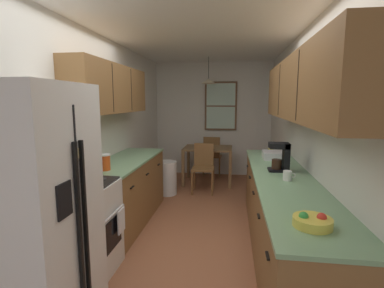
{
  "coord_description": "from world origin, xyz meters",
  "views": [
    {
      "loc": [
        0.45,
        -2.95,
        1.69
      ],
      "look_at": [
        -0.13,
        1.15,
        1.07
      ],
      "focal_mm": 26.87,
      "sensor_mm": 36.0,
      "label": 1
    }
  ],
  "objects_px": {
    "mug_spare": "(287,176)",
    "mug_by_coffeemaker": "(271,151)",
    "storage_canister": "(105,162)",
    "table_serving_bowl": "(203,145)",
    "refrigerator": "(31,214)",
    "dish_rack": "(273,155)",
    "microwave_over_range": "(61,102)",
    "dining_table": "(208,153)",
    "dining_chair_far": "(212,154)",
    "trash_bin": "(168,178)",
    "stove_range": "(80,228)",
    "dining_chair_near": "(203,165)",
    "coffee_maker": "(282,156)",
    "fruit_bowl": "(312,221)"
  },
  "relations": [
    {
      "from": "dining_table",
      "to": "mug_spare",
      "type": "relative_size",
      "value": 8.01
    },
    {
      "from": "storage_canister",
      "to": "table_serving_bowl",
      "type": "bearing_deg",
      "value": 73.54
    },
    {
      "from": "mug_by_coffeemaker",
      "to": "table_serving_bowl",
      "type": "xyz_separation_m",
      "value": [
        -1.18,
        1.55,
        -0.17
      ]
    },
    {
      "from": "trash_bin",
      "to": "fruit_bowl",
      "type": "distance_m",
      "value": 3.61
    },
    {
      "from": "refrigerator",
      "to": "mug_by_coffeemaker",
      "type": "height_order",
      "value": "refrigerator"
    },
    {
      "from": "dining_table",
      "to": "fruit_bowl",
      "type": "height_order",
      "value": "fruit_bowl"
    },
    {
      "from": "dining_chair_far",
      "to": "dish_rack",
      "type": "distance_m",
      "value": 2.63
    },
    {
      "from": "storage_canister",
      "to": "mug_spare",
      "type": "relative_size",
      "value": 1.53
    },
    {
      "from": "coffee_maker",
      "to": "storage_canister",
      "type": "bearing_deg",
      "value": -173.29
    },
    {
      "from": "mug_spare",
      "to": "dish_rack",
      "type": "bearing_deg",
      "value": 89.51
    },
    {
      "from": "storage_canister",
      "to": "dish_rack",
      "type": "height_order",
      "value": "storage_canister"
    },
    {
      "from": "microwave_over_range",
      "to": "table_serving_bowl",
      "type": "xyz_separation_m",
      "value": [
        0.95,
        3.45,
        -0.9
      ]
    },
    {
      "from": "trash_bin",
      "to": "table_serving_bowl",
      "type": "distance_m",
      "value": 1.19
    },
    {
      "from": "trash_bin",
      "to": "dining_table",
      "type": "bearing_deg",
      "value": 52.35
    },
    {
      "from": "dining_table",
      "to": "storage_canister",
      "type": "bearing_deg",
      "value": -109.24
    },
    {
      "from": "dining_chair_near",
      "to": "dish_rack",
      "type": "relative_size",
      "value": 2.65
    },
    {
      "from": "dining_chair_near",
      "to": "dish_rack",
      "type": "height_order",
      "value": "dish_rack"
    },
    {
      "from": "trash_bin",
      "to": "mug_spare",
      "type": "height_order",
      "value": "mug_spare"
    },
    {
      "from": "dining_table",
      "to": "mug_by_coffeemaker",
      "type": "bearing_deg",
      "value": -53.76
    },
    {
      "from": "dining_chair_far",
      "to": "mug_spare",
      "type": "height_order",
      "value": "mug_spare"
    },
    {
      "from": "refrigerator",
      "to": "dish_rack",
      "type": "distance_m",
      "value": 2.99
    },
    {
      "from": "stove_range",
      "to": "dining_chair_near",
      "type": "relative_size",
      "value": 1.22
    },
    {
      "from": "refrigerator",
      "to": "dining_table",
      "type": "height_order",
      "value": "refrigerator"
    },
    {
      "from": "mug_by_coffeemaker",
      "to": "storage_canister",
      "type": "bearing_deg",
      "value": -147.28
    },
    {
      "from": "storage_canister",
      "to": "coffee_maker",
      "type": "bearing_deg",
      "value": 6.71
    },
    {
      "from": "refrigerator",
      "to": "coffee_maker",
      "type": "xyz_separation_m",
      "value": [
        1.94,
        1.56,
        0.16
      ]
    },
    {
      "from": "storage_canister",
      "to": "dish_rack",
      "type": "relative_size",
      "value": 0.55
    },
    {
      "from": "mug_spare",
      "to": "mug_by_coffeemaker",
      "type": "bearing_deg",
      "value": 89.27
    },
    {
      "from": "fruit_bowl",
      "to": "storage_canister",
      "type": "bearing_deg",
      "value": 147.63
    },
    {
      "from": "storage_canister",
      "to": "table_serving_bowl",
      "type": "distance_m",
      "value": 2.98
    },
    {
      "from": "microwave_over_range",
      "to": "mug_by_coffeemaker",
      "type": "xyz_separation_m",
      "value": [
        2.13,
        1.91,
        -0.74
      ]
    },
    {
      "from": "dining_table",
      "to": "mug_by_coffeemaker",
      "type": "xyz_separation_m",
      "value": [
        1.06,
        -1.45,
        0.32
      ]
    },
    {
      "from": "trash_bin",
      "to": "storage_canister",
      "type": "xyz_separation_m",
      "value": [
        -0.3,
        -1.89,
        0.69
      ]
    },
    {
      "from": "dining_chair_near",
      "to": "dining_chair_far",
      "type": "distance_m",
      "value": 1.18
    },
    {
      "from": "dining_chair_near",
      "to": "mug_by_coffeemaker",
      "type": "bearing_deg",
      "value": -38.2
    },
    {
      "from": "stove_range",
      "to": "storage_canister",
      "type": "height_order",
      "value": "stove_range"
    },
    {
      "from": "dining_table",
      "to": "coffee_maker",
      "type": "height_order",
      "value": "coffee_maker"
    },
    {
      "from": "table_serving_bowl",
      "to": "dining_chair_far",
      "type": "bearing_deg",
      "value": 70.77
    },
    {
      "from": "coffee_maker",
      "to": "mug_spare",
      "type": "bearing_deg",
      "value": -90.01
    },
    {
      "from": "dining_chair_near",
      "to": "dish_rack",
      "type": "bearing_deg",
      "value": -48.23
    },
    {
      "from": "stove_range",
      "to": "dining_table",
      "type": "relative_size",
      "value": 1.12
    },
    {
      "from": "microwave_over_range",
      "to": "trash_bin",
      "type": "height_order",
      "value": "microwave_over_range"
    },
    {
      "from": "microwave_over_range",
      "to": "storage_canister",
      "type": "height_order",
      "value": "microwave_over_range"
    },
    {
      "from": "trash_bin",
      "to": "table_serving_bowl",
      "type": "relative_size",
      "value": 3.56
    },
    {
      "from": "dining_chair_far",
      "to": "trash_bin",
      "type": "xyz_separation_m",
      "value": [
        -0.71,
        -1.44,
        -0.19
      ]
    },
    {
      "from": "dining_table",
      "to": "dining_chair_near",
      "type": "distance_m",
      "value": 0.6
    },
    {
      "from": "stove_range",
      "to": "mug_by_coffeemaker",
      "type": "height_order",
      "value": "stove_range"
    },
    {
      "from": "microwave_over_range",
      "to": "refrigerator",
      "type": "bearing_deg",
      "value": -76.45
    },
    {
      "from": "mug_by_coffeemaker",
      "to": "dish_rack",
      "type": "height_order",
      "value": "dish_rack"
    },
    {
      "from": "dining_table",
      "to": "dining_chair_far",
      "type": "bearing_deg",
      "value": 84.88
    }
  ]
}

